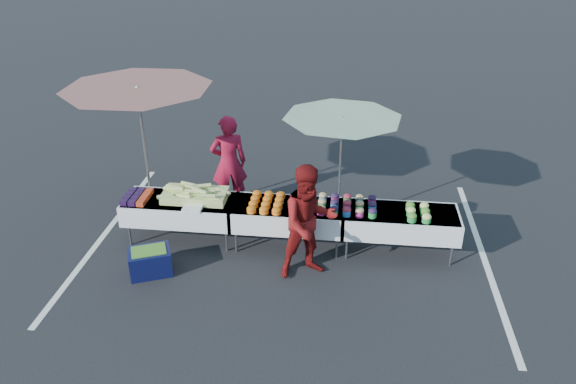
# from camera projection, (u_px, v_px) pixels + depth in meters

# --- Properties ---
(ground) EXTENTS (80.00, 80.00, 0.00)m
(ground) POSITION_uv_depth(u_px,v_px,m) (288.00, 245.00, 9.43)
(ground) COLOR black
(stripe_left) EXTENTS (0.10, 5.00, 0.00)m
(stripe_left) POSITION_uv_depth(u_px,v_px,m) (105.00, 233.00, 9.75)
(stripe_left) COLOR silver
(stripe_left) RESTS_ON ground
(stripe_right) EXTENTS (0.10, 5.00, 0.00)m
(stripe_right) POSITION_uv_depth(u_px,v_px,m) (484.00, 257.00, 9.10)
(stripe_right) COLOR silver
(stripe_right) RESTS_ON ground
(table_left) EXTENTS (1.86, 0.81, 0.75)m
(table_left) POSITION_uv_depth(u_px,v_px,m) (181.00, 208.00, 9.34)
(table_left) COLOR white
(table_left) RESTS_ON ground
(table_center) EXTENTS (1.86, 0.81, 0.75)m
(table_center) POSITION_uv_depth(u_px,v_px,m) (288.00, 215.00, 9.16)
(table_center) COLOR white
(table_center) RESTS_ON ground
(table_right) EXTENTS (1.86, 0.81, 0.75)m
(table_right) POSITION_uv_depth(u_px,v_px,m) (400.00, 221.00, 8.97)
(table_right) COLOR white
(table_right) RESTS_ON ground
(berry_punnets) EXTENTS (0.40, 0.54, 0.08)m
(berry_punnets) POSITION_uv_depth(u_px,v_px,m) (137.00, 197.00, 9.27)
(berry_punnets) COLOR black
(berry_punnets) RESTS_ON table_left
(corn_pile) EXTENTS (1.16, 0.57, 0.26)m
(corn_pile) POSITION_uv_depth(u_px,v_px,m) (195.00, 194.00, 9.24)
(corn_pile) COLOR #C3DC71
(corn_pile) RESTS_ON table_left
(plastic_bags) EXTENTS (0.30, 0.25, 0.05)m
(plastic_bags) POSITION_uv_depth(u_px,v_px,m) (193.00, 208.00, 8.96)
(plastic_bags) COLOR white
(plastic_bags) RESTS_ON table_left
(carrot_bowls) EXTENTS (0.55, 0.69, 0.11)m
(carrot_bowls) POSITION_uv_depth(u_px,v_px,m) (266.00, 202.00, 9.08)
(carrot_bowls) COLOR orange
(carrot_bowls) RESTS_ON table_center
(potato_cups) EXTENTS (1.14, 0.58, 0.16)m
(potato_cups) POSITION_uv_depth(u_px,v_px,m) (341.00, 204.00, 8.96)
(potato_cups) COLOR #2972C0
(potato_cups) RESTS_ON table_right
(bean_baskets) EXTENTS (0.36, 0.50, 0.15)m
(bean_baskets) POSITION_uv_depth(u_px,v_px,m) (418.00, 212.00, 8.75)
(bean_baskets) COLOR #238E3C
(bean_baskets) RESTS_ON table_right
(vendor) EXTENTS (0.77, 0.63, 1.81)m
(vendor) POSITION_uv_depth(u_px,v_px,m) (229.00, 163.00, 10.20)
(vendor) COLOR maroon
(vendor) RESTS_ON ground
(customer) EXTENTS (1.08, 0.99, 1.81)m
(customer) POSITION_uv_depth(u_px,v_px,m) (309.00, 222.00, 8.31)
(customer) COLOR maroon
(customer) RESTS_ON ground
(umbrella_left) EXTENTS (3.18, 3.18, 2.51)m
(umbrella_left) POSITION_uv_depth(u_px,v_px,m) (139.00, 100.00, 9.09)
(umbrella_left) COLOR black
(umbrella_left) RESTS_ON ground
(umbrella_right) EXTENTS (2.39, 2.39, 2.03)m
(umbrella_right) POSITION_uv_depth(u_px,v_px,m) (342.00, 127.00, 9.20)
(umbrella_right) COLOR black
(umbrella_right) RESTS_ON ground
(storage_bin) EXTENTS (0.76, 0.67, 0.41)m
(storage_bin) POSITION_uv_depth(u_px,v_px,m) (150.00, 261.00, 8.63)
(storage_bin) COLOR #0B103B
(storage_bin) RESTS_ON ground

